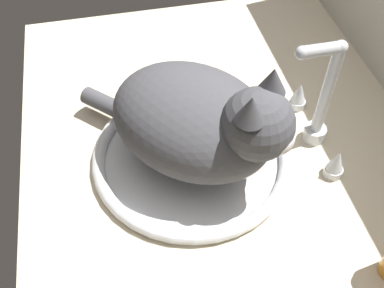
% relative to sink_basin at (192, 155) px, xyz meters
% --- Properties ---
extents(countertop, '(1.07, 0.71, 0.03)m').
position_rel_sink_basin_xyz_m(countertop, '(0.06, 0.06, -0.02)').
color(countertop, beige).
rests_on(countertop, ground).
extents(sink_basin, '(0.35, 0.35, 0.02)m').
position_rel_sink_basin_xyz_m(sink_basin, '(0.00, 0.00, 0.00)').
color(sink_basin, white).
rests_on(sink_basin, countertop).
extents(faucet, '(0.20, 0.09, 0.22)m').
position_rel_sink_basin_xyz_m(faucet, '(0.00, 0.22, 0.07)').
color(faucet, silver).
rests_on(faucet, countertop).
extents(cat, '(0.34, 0.35, 0.21)m').
position_rel_sink_basin_xyz_m(cat, '(0.01, 0.01, 0.10)').
color(cat, '#4C4C51').
rests_on(cat, sink_basin).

